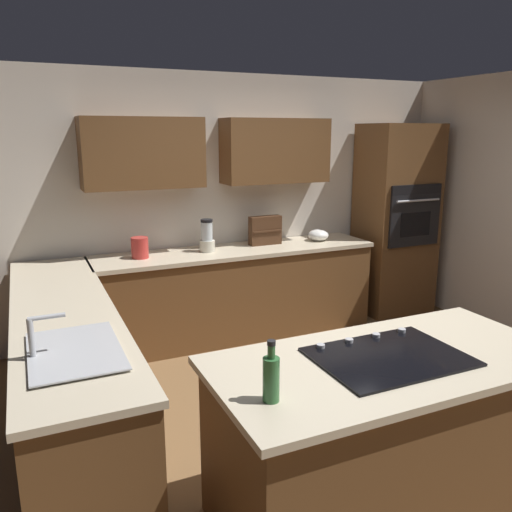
# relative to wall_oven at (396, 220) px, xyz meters

# --- Properties ---
(ground_plane) EXTENTS (14.00, 14.00, 0.00)m
(ground_plane) POSITION_rel_wall_oven_xyz_m (1.85, 1.72, -1.06)
(ground_plane) COLOR brown
(wall_back) EXTENTS (6.00, 0.44, 2.60)m
(wall_back) POSITION_rel_wall_oven_xyz_m (1.91, -0.33, 0.37)
(wall_back) COLOR silver
(wall_back) RESTS_ON ground
(lower_cabinets_back) EXTENTS (2.80, 0.60, 0.86)m
(lower_cabinets_back) POSITION_rel_wall_oven_xyz_m (1.95, -0.00, -0.63)
(lower_cabinets_back) COLOR brown
(lower_cabinets_back) RESTS_ON ground
(countertop_back) EXTENTS (2.84, 0.64, 0.04)m
(countertop_back) POSITION_rel_wall_oven_xyz_m (1.95, -0.00, -0.18)
(countertop_back) COLOR beige
(countertop_back) RESTS_ON lower_cabinets_back
(lower_cabinets_side) EXTENTS (0.60, 2.90, 0.86)m
(lower_cabinets_side) POSITION_rel_wall_oven_xyz_m (3.67, 1.17, -0.63)
(lower_cabinets_side) COLOR brown
(lower_cabinets_side) RESTS_ON ground
(countertop_side) EXTENTS (0.64, 2.94, 0.04)m
(countertop_side) POSITION_rel_wall_oven_xyz_m (3.67, 1.17, -0.18)
(countertop_side) COLOR beige
(countertop_side) RESTS_ON lower_cabinets_side
(island_base) EXTENTS (1.79, 0.82, 0.86)m
(island_base) POSITION_rel_wall_oven_xyz_m (2.20, 2.68, -0.63)
(island_base) COLOR brown
(island_base) RESTS_ON ground
(island_top) EXTENTS (1.87, 0.90, 0.04)m
(island_top) POSITION_rel_wall_oven_xyz_m (2.20, 2.68, -0.18)
(island_top) COLOR beige
(island_top) RESTS_ON island_base
(wall_oven) EXTENTS (0.80, 0.66, 2.12)m
(wall_oven) POSITION_rel_wall_oven_xyz_m (0.00, 0.00, 0.00)
(wall_oven) COLOR brown
(wall_oven) RESTS_ON ground
(sink_unit) EXTENTS (0.46, 0.70, 0.23)m
(sink_unit) POSITION_rel_wall_oven_xyz_m (3.68, 1.95, -0.14)
(sink_unit) COLOR #515456
(sink_unit) RESTS_ON countertop_side
(cooktop) EXTENTS (0.76, 0.56, 0.03)m
(cooktop) POSITION_rel_wall_oven_xyz_m (2.20, 2.68, -0.15)
(cooktop) COLOR black
(cooktop) RESTS_ON island_top
(blender) EXTENTS (0.15, 0.15, 0.32)m
(blender) POSITION_rel_wall_oven_xyz_m (2.25, -0.03, -0.03)
(blender) COLOR beige
(blender) RESTS_ON countertop_back
(mixing_bowl) EXTENTS (0.22, 0.22, 0.12)m
(mixing_bowl) POSITION_rel_wall_oven_xyz_m (1.00, -0.03, -0.10)
(mixing_bowl) COLOR white
(mixing_bowl) RESTS_ON countertop_back
(spice_rack) EXTENTS (0.34, 0.11, 0.29)m
(spice_rack) POSITION_rel_wall_oven_xyz_m (1.60, -0.08, -0.01)
(spice_rack) COLOR #472B19
(spice_rack) RESTS_ON countertop_back
(kettle) EXTENTS (0.16, 0.16, 0.19)m
(kettle) POSITION_rel_wall_oven_xyz_m (2.90, -0.03, -0.06)
(kettle) COLOR red
(kettle) RESTS_ON countertop_back
(oil_bottle) EXTENTS (0.07, 0.07, 0.28)m
(oil_bottle) POSITION_rel_wall_oven_xyz_m (2.95, 2.82, -0.05)
(oil_bottle) COLOR #336B38
(oil_bottle) RESTS_ON island_top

